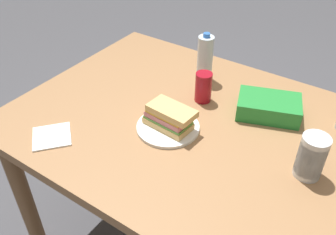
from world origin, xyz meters
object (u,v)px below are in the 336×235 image
paper_plate (168,127)px  soda_can_red (203,87)px  plastic_cup_stack (311,157)px  sandwich (169,117)px  chip_bag (269,107)px  water_bottle_tall (205,58)px  dining_table (206,146)px

paper_plate → soda_can_red: soda_can_red is taller
plastic_cup_stack → sandwich: bearing=-173.5°
soda_can_red → chip_bag: 0.26m
water_bottle_tall → plastic_cup_stack: 0.63m
water_bottle_tall → plastic_cup_stack: size_ratio=1.44×
water_bottle_tall → plastic_cup_stack: bearing=-29.7°
soda_can_red → sandwich: bearing=-92.3°
dining_table → water_bottle_tall: bearing=122.2°
plastic_cup_stack → paper_plate: bearing=-173.3°
paper_plate → chip_bag: 0.39m
chip_bag → water_bottle_tall: size_ratio=1.07×
chip_bag → paper_plate: bearing=-153.0°
sandwich → water_bottle_tall: 0.38m
soda_can_red → plastic_cup_stack: size_ratio=0.82×
soda_can_red → dining_table: bearing=-54.2°
chip_bag → soda_can_red: bearing=172.5°
dining_table → soda_can_red: size_ratio=12.01×
paper_plate → water_bottle_tall: size_ratio=1.06×
soda_can_red → chip_bag: bearing=12.4°
chip_bag → plastic_cup_stack: (0.22, -0.23, 0.04)m
soda_can_red → chip_bag: size_ratio=0.53×
chip_bag → water_bottle_tall: bearing=145.4°
soda_can_red → chip_bag: (0.25, 0.06, -0.03)m
paper_plate → dining_table: bearing=36.0°
dining_table → plastic_cup_stack: 0.41m
sandwich → water_bottle_tall: (-0.07, 0.37, 0.05)m
paper_plate → water_bottle_tall: (-0.06, 0.37, 0.09)m
soda_can_red → water_bottle_tall: bearing=118.2°
sandwich → plastic_cup_stack: bearing=6.5°
dining_table → water_bottle_tall: 0.39m
sandwich → chip_bag: bearing=47.2°
soda_can_red → water_bottle_tall: size_ratio=0.57×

